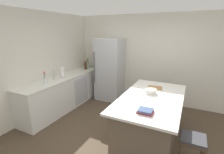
{
  "coord_description": "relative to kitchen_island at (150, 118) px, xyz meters",
  "views": [
    {
      "loc": [
        1.01,
        -2.63,
        2.11
      ],
      "look_at": [
        -0.74,
        0.95,
        1.0
      ],
      "focal_mm": 26.39,
      "sensor_mm": 36.0,
      "label": 1
    }
  ],
  "objects": [
    {
      "name": "wall_left",
      "position": [
        -2.87,
        -0.3,
        0.84
      ],
      "size": [
        0.1,
        6.0,
        2.6
      ],
      "primitive_type": "cube",
      "color": "silver",
      "rests_on": "ground_plane"
    },
    {
      "name": "mixing_bowl",
      "position": [
        -0.06,
        0.16,
        0.5
      ],
      "size": [
        0.22,
        0.22,
        0.09
      ],
      "color": "silver",
      "rests_on": "kitchen_island"
    },
    {
      "name": "whiskey_bottle",
      "position": [
        -2.55,
        1.6,
        0.56
      ],
      "size": [
        0.09,
        0.09,
        0.28
      ],
      "color": "brown",
      "rests_on": "counter_run_left"
    },
    {
      "name": "sink_faucet",
      "position": [
        -2.56,
        0.09,
        0.6
      ],
      "size": [
        0.15,
        0.05,
        0.3
      ],
      "color": "silver",
      "rests_on": "counter_run_left"
    },
    {
      "name": "counter_run_left",
      "position": [
        -2.51,
        0.42,
        -0.01
      ],
      "size": [
        0.63,
        2.8,
        0.91
      ],
      "color": "silver",
      "rests_on": "ground_plane"
    },
    {
      "name": "refrigerator",
      "position": [
        -1.67,
        1.56,
        0.49
      ],
      "size": [
        0.78,
        0.72,
        1.91
      ],
      "color": "#B7BABF",
      "rests_on": "ground_plane"
    },
    {
      "name": "kitchen_island",
      "position": [
        0.0,
        0.0,
        0.0
      ],
      "size": [
        1.1,
        2.01,
        0.92
      ],
      "color": "brown",
      "rests_on": "ground_plane"
    },
    {
      "name": "wall_rear",
      "position": [
        -0.42,
        1.95,
        0.84
      ],
      "size": [
        6.0,
        0.1,
        2.6
      ],
      "primitive_type": "cube",
      "color": "silver",
      "rests_on": "ground_plane"
    },
    {
      "name": "cookbook_stack",
      "position": [
        0.06,
        -0.68,
        0.48
      ],
      "size": [
        0.24,
        0.19,
        0.06
      ],
      "color": "#A83338",
      "rests_on": "kitchen_island"
    },
    {
      "name": "ground_plane",
      "position": [
        -0.42,
        -0.3,
        -0.46
      ],
      "size": [
        7.2,
        7.2,
        0.0
      ],
      "primitive_type": "plane",
      "color": "#4C3D2D"
    },
    {
      "name": "syrup_bottle",
      "position": [
        -2.5,
        1.41,
        0.56
      ],
      "size": [
        0.07,
        0.07,
        0.28
      ],
      "color": "#5B3319",
      "rests_on": "counter_run_left"
    },
    {
      "name": "paper_towel_roll",
      "position": [
        -2.51,
        0.36,
        0.58
      ],
      "size": [
        0.14,
        0.14,
        0.31
      ],
      "color": "gray",
      "rests_on": "counter_run_left"
    },
    {
      "name": "cutting_board",
      "position": [
        -0.05,
        0.52,
        0.46
      ],
      "size": [
        0.33,
        0.26,
        0.02
      ],
      "color": "#9E7042",
      "rests_on": "kitchen_island"
    },
    {
      "name": "olive_oil_bottle",
      "position": [
        -2.58,
        1.69,
        0.57
      ],
      "size": [
        0.06,
        0.06,
        0.32
      ],
      "color": "olive",
      "rests_on": "counter_run_left"
    },
    {
      "name": "bar_stool",
      "position": [
        0.75,
        -0.58,
        0.06
      ],
      "size": [
        0.36,
        0.36,
        0.64
      ],
      "color": "#473828",
      "rests_on": "ground_plane"
    },
    {
      "name": "gin_bottle",
      "position": [
        -2.46,
        1.51,
        0.56
      ],
      "size": [
        0.08,
        0.08,
        0.29
      ],
      "color": "#8CB79E",
      "rests_on": "counter_run_left"
    },
    {
      "name": "flower_vase",
      "position": [
        -2.48,
        -0.27,
        0.55
      ],
      "size": [
        0.08,
        0.08,
        0.29
      ],
      "color": "silver",
      "rests_on": "counter_run_left"
    }
  ]
}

